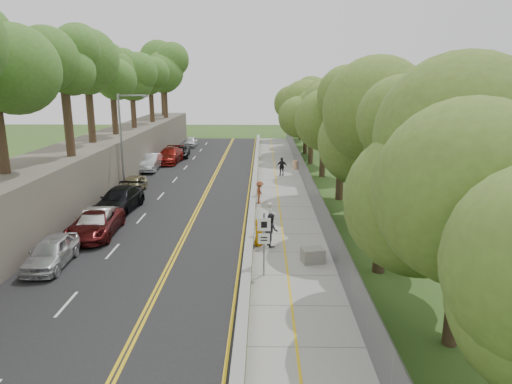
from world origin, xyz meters
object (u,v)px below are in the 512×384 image
Objects in this scene: car_0 at (51,252)px; painter_0 at (258,232)px; concrete_block at (313,255)px; construction_barrel at (295,165)px; signpost at (264,237)px; car_2 at (95,224)px; car_1 at (97,222)px; person_far at (282,167)px; streetlight at (124,135)px.

painter_0 is at bearing 13.67° from car_0.
construction_barrel is at bearing 88.27° from concrete_block.
signpost is 11.56m from car_2.
signpost is at bearing -34.26° from car_1.
car_2 is at bearing 104.27° from painter_0.
car_1 reaches higher than construction_barrel.
signpost is at bearing 80.48° from person_far.
car_0 is at bearing -86.83° from streetlight.
car_2 is 3.43× the size of painter_0.
streetlight is at bearing 18.92° from person_far.
painter_0 is (9.77, -1.55, 0.05)m from car_2.
painter_0 is at bearing -99.02° from construction_barrel.
car_2 is at bearing 80.35° from car_0.
signpost is at bearing -7.98° from car_0.
person_far is (13.26, 5.93, -3.70)m from streetlight.
concrete_block is 0.21× the size of car_2.
person_far is (11.80, 17.15, 0.15)m from car_1.
signpost is 23.03m from person_far.
car_0 is 2.41× the size of person_far.
signpost is 11.66m from car_1.
construction_barrel is 0.20× the size of car_0.
car_0 reaches higher than concrete_block.
streetlight is 1.49× the size of car_2.
construction_barrel is (3.25, 26.37, -1.49)m from signpost.
car_1 is 2.90× the size of painter_0.
signpost is 26.61m from construction_barrel.
signpost is 0.72× the size of car_0.
construction_barrel is 3.77m from person_far.
construction_barrel is 24.72m from concrete_block.
streetlight is 21.21m from concrete_block.
car_0 is 25.21m from person_far.
person_far reaches higher than construction_barrel.
construction_barrel is 0.19× the size of car_1.
streetlight is at bearing 132.40° from concrete_block.
signpost reaches higher than car_0.
person_far is (-0.75, 21.28, 0.52)m from concrete_block.
construction_barrel is at bearing 32.37° from streetlight.
person_far reaches higher than car_2.
construction_barrel is 0.48× the size of person_far.
construction_barrel is at bearing -118.79° from person_far.
streetlight reaches higher than person_far.
signpost is 0.68× the size of car_1.
car_0 is at bearing 129.63° from painter_0.
car_2 is 21.02m from person_far.
construction_barrel is 0.55× the size of painter_0.
car_2 is at bearing -82.80° from streetlight.
car_2 is 9.89m from painter_0.
concrete_block is 13.15m from car_0.
car_0 is at bearing -100.01° from car_2.
painter_0 is (11.21, -13.00, -3.81)m from streetlight.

